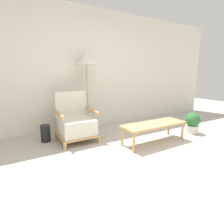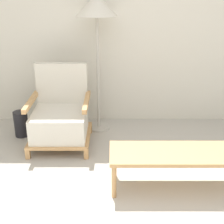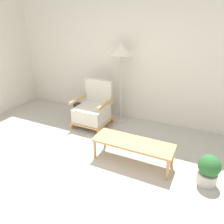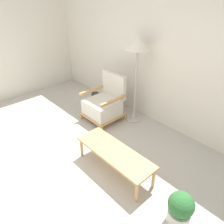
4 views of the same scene
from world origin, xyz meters
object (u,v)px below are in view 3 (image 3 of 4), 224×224
Objects in this scene: coffee_table at (133,144)px; vase at (78,110)px; potted_plant at (209,170)px; floor_lamp at (121,53)px; armchair at (93,110)px.

coffee_table is 3.86× the size of vase.
coffee_table is at bearing 179.55° from potted_plant.
floor_lamp is at bearing 145.83° from potted_plant.
armchair reaches higher than vase.
floor_lamp is 3.75× the size of potted_plant.
floor_lamp reaches higher than coffee_table.
armchair is at bearing 159.79° from potted_plant.
vase is at bearing 149.05° from coffee_table.
armchair is 2.06× the size of potted_plant.
potted_plant is (1.10, -0.01, -0.10)m from coffee_table.
armchair is 1.28m from floor_lamp.
vase is 3.02m from potted_plant.
floor_lamp is at bearing 44.79° from armchair.
vase is at bearing -166.91° from floor_lamp.
floor_lamp reaches higher than potted_plant.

